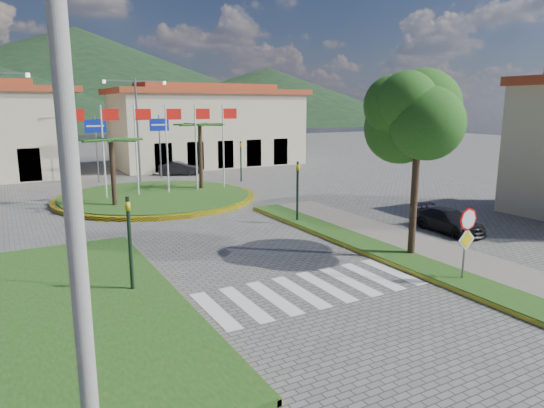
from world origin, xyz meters
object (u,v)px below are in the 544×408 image
roundabout_island (156,196)px  utility_pole (72,195)px  car_dark_b (179,168)px  car_dark_a (56,170)px  car_side_right (449,221)px  deciduous_tree (418,127)px  stop_sign (467,232)px

roundabout_island → utility_pole: 23.64m
roundabout_island → car_dark_b: (4.87, 9.90, 0.41)m
car_dark_a → car_side_right: size_ratio=0.92×
car_dark_b → roundabout_island: bearing=177.0°
roundabout_island → deciduous_tree: bearing=-72.1°
stop_sign → car_side_right: 7.23m
car_side_right → utility_pole: bearing=-154.3°
deciduous_tree → car_dark_b: 27.30m
roundabout_island → stop_sign: size_ratio=4.79×
car_side_right → car_dark_a: bearing=120.8°
deciduous_tree → utility_pole: utility_pole is taller
deciduous_tree → utility_pole: 13.94m
car_dark_b → stop_sign: bearing=-156.7°
utility_pole → car_side_right: (17.43, 7.00, -3.95)m
stop_sign → car_dark_b: stop_sign is taller
utility_pole → car_dark_b: 34.44m
car_dark_a → stop_sign: bearing=-168.6°
roundabout_island → stop_sign: bearing=-76.3°
car_side_right → car_dark_b: bearing=105.3°
roundabout_island → car_side_right: roundabout_island is taller
deciduous_tree → car_dark_a: (-10.15, 30.66, -4.58)m
roundabout_island → car_dark_a: bearing=108.8°
roundabout_island → car_dark_b: bearing=63.8°
car_dark_a → car_side_right: (14.58, -28.66, -0.04)m
roundabout_island → deciduous_tree: size_ratio=1.87×
car_dark_a → car_side_right: bearing=-157.4°
roundabout_island → car_dark_b: size_ratio=3.59×
car_dark_a → car_side_right: car_dark_a is taller
roundabout_island → car_dark_a: size_ratio=3.64×
deciduous_tree → car_side_right: 6.71m
car_dark_a → car_dark_b: bearing=-115.9°
roundabout_island → deciduous_tree: deciduous_tree is taller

